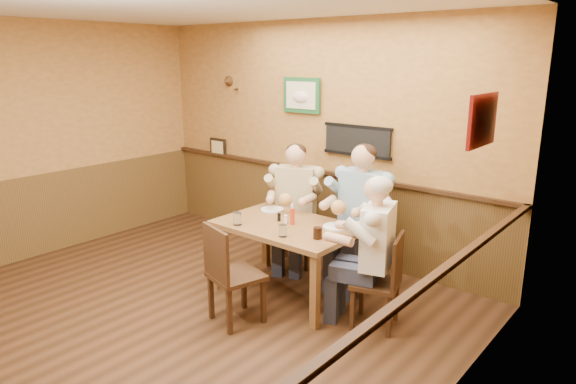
{
  "coord_description": "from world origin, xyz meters",
  "views": [
    {
      "loc": [
        3.65,
        -2.47,
        2.36
      ],
      "look_at": [
        0.6,
        1.23,
        1.1
      ],
      "focal_mm": 32.0,
      "sensor_mm": 36.0,
      "label": 1
    }
  ],
  "objects_px": {
    "chair_right_end": "(376,281)",
    "diner_white_elder": "(377,261)",
    "chair_near_side": "(236,273)",
    "cola_tumbler": "(318,233)",
    "chair_back_left": "(296,227)",
    "hot_sauce_bottle": "(292,215)",
    "salt_shaker": "(286,219)",
    "water_glass_mid": "(283,231)",
    "dining_table": "(287,233)",
    "pepper_shaker": "(279,217)",
    "water_glass_left": "(237,219)",
    "diner_tan_shirt": "(296,211)",
    "chair_back_right": "(361,241)",
    "diner_blue_polo": "(362,223)"
  },
  "relations": [
    {
      "from": "diner_tan_shirt",
      "to": "pepper_shaker",
      "type": "height_order",
      "value": "diner_tan_shirt"
    },
    {
      "from": "chair_near_side",
      "to": "cola_tumbler",
      "type": "relative_size",
      "value": 8.67
    },
    {
      "from": "chair_right_end",
      "to": "chair_near_side",
      "type": "distance_m",
      "value": 1.26
    },
    {
      "from": "chair_near_side",
      "to": "hot_sauce_bottle",
      "type": "relative_size",
      "value": 5.01
    },
    {
      "from": "chair_near_side",
      "to": "dining_table",
      "type": "bearing_deg",
      "value": -74.13
    },
    {
      "from": "diner_tan_shirt",
      "to": "water_glass_mid",
      "type": "relative_size",
      "value": 11.23
    },
    {
      "from": "diner_tan_shirt",
      "to": "diner_white_elder",
      "type": "relative_size",
      "value": 1.03
    },
    {
      "from": "chair_right_end",
      "to": "water_glass_left",
      "type": "height_order",
      "value": "water_glass_left"
    },
    {
      "from": "chair_back_right",
      "to": "cola_tumbler",
      "type": "xyz_separation_m",
      "value": [
        0.04,
        -0.85,
        0.33
      ]
    },
    {
      "from": "water_glass_mid",
      "to": "salt_shaker",
      "type": "relative_size",
      "value": 1.27
    },
    {
      "from": "chair_back_left",
      "to": "diner_tan_shirt",
      "type": "bearing_deg",
      "value": 66.47
    },
    {
      "from": "diner_blue_polo",
      "to": "pepper_shaker",
      "type": "xyz_separation_m",
      "value": [
        -0.57,
        -0.68,
        0.11
      ]
    },
    {
      "from": "dining_table",
      "to": "diner_white_elder",
      "type": "distance_m",
      "value": 1.03
    },
    {
      "from": "chair_back_right",
      "to": "chair_near_side",
      "type": "distance_m",
      "value": 1.5
    },
    {
      "from": "chair_right_end",
      "to": "diner_tan_shirt",
      "type": "bearing_deg",
      "value": -131.9
    },
    {
      "from": "water_glass_mid",
      "to": "salt_shaker",
      "type": "height_order",
      "value": "water_glass_mid"
    },
    {
      "from": "chair_back_left",
      "to": "chair_back_right",
      "type": "distance_m",
      "value": 0.87
    },
    {
      "from": "dining_table",
      "to": "chair_back_right",
      "type": "bearing_deg",
      "value": 57.59
    },
    {
      "from": "water_glass_left",
      "to": "pepper_shaker",
      "type": "relative_size",
      "value": 1.52
    },
    {
      "from": "chair_near_side",
      "to": "diner_white_elder",
      "type": "relative_size",
      "value": 0.75
    },
    {
      "from": "chair_back_right",
      "to": "cola_tumbler",
      "type": "distance_m",
      "value": 0.91
    },
    {
      "from": "chair_back_left",
      "to": "water_glass_left",
      "type": "distance_m",
      "value": 1.07
    },
    {
      "from": "dining_table",
      "to": "cola_tumbler",
      "type": "relative_size",
      "value": 12.93
    },
    {
      "from": "dining_table",
      "to": "chair_right_end",
      "type": "height_order",
      "value": "chair_right_end"
    },
    {
      "from": "pepper_shaker",
      "to": "chair_right_end",
      "type": "bearing_deg",
      "value": -1.26
    },
    {
      "from": "chair_right_end",
      "to": "water_glass_left",
      "type": "relative_size",
      "value": 6.79
    },
    {
      "from": "salt_shaker",
      "to": "hot_sauce_bottle",
      "type": "bearing_deg",
      "value": 26.13
    },
    {
      "from": "dining_table",
      "to": "salt_shaker",
      "type": "height_order",
      "value": "salt_shaker"
    },
    {
      "from": "water_glass_left",
      "to": "diner_tan_shirt",
      "type": "bearing_deg",
      "value": 93.16
    },
    {
      "from": "diner_blue_polo",
      "to": "hot_sauce_bottle",
      "type": "distance_m",
      "value": 0.8
    },
    {
      "from": "chair_back_right",
      "to": "hot_sauce_bottle",
      "type": "xyz_separation_m",
      "value": [
        -0.4,
        -0.67,
        0.37
      ]
    },
    {
      "from": "water_glass_left",
      "to": "water_glass_mid",
      "type": "bearing_deg",
      "value": 2.33
    },
    {
      "from": "chair_back_right",
      "to": "diner_tan_shirt",
      "type": "xyz_separation_m",
      "value": [
        -0.87,
        -0.03,
        0.17
      ]
    },
    {
      "from": "chair_near_side",
      "to": "cola_tumbler",
      "type": "distance_m",
      "value": 0.83
    },
    {
      "from": "hot_sauce_bottle",
      "to": "salt_shaker",
      "type": "xyz_separation_m",
      "value": [
        -0.06,
        -0.03,
        -0.05
      ]
    },
    {
      "from": "chair_back_right",
      "to": "chair_right_end",
      "type": "distance_m",
      "value": 0.91
    },
    {
      "from": "cola_tumbler",
      "to": "chair_near_side",
      "type": "bearing_deg",
      "value": -129.39
    },
    {
      "from": "chair_near_side",
      "to": "hot_sauce_bottle",
      "type": "height_order",
      "value": "chair_near_side"
    },
    {
      "from": "chair_right_end",
      "to": "pepper_shaker",
      "type": "bearing_deg",
      "value": -108.28
    },
    {
      "from": "diner_tan_shirt",
      "to": "salt_shaker",
      "type": "xyz_separation_m",
      "value": [
        0.41,
        -0.67,
        0.15
      ]
    },
    {
      "from": "chair_back_left",
      "to": "diner_white_elder",
      "type": "distance_m",
      "value": 1.61
    },
    {
      "from": "dining_table",
      "to": "hot_sauce_bottle",
      "type": "bearing_deg",
      "value": 34.14
    },
    {
      "from": "chair_near_side",
      "to": "hot_sauce_bottle",
      "type": "xyz_separation_m",
      "value": [
        0.04,
        0.76,
        0.37
      ]
    },
    {
      "from": "water_glass_mid",
      "to": "pepper_shaker",
      "type": "bearing_deg",
      "value": 134.76
    },
    {
      "from": "chair_back_left",
      "to": "chair_right_end",
      "type": "bearing_deg",
      "value": -48.41
    },
    {
      "from": "chair_near_side",
      "to": "pepper_shaker",
      "type": "relative_size",
      "value": 11.12
    },
    {
      "from": "chair_right_end",
      "to": "diner_white_elder",
      "type": "bearing_deg",
      "value": 0.0
    },
    {
      "from": "water_glass_left",
      "to": "water_glass_mid",
      "type": "xyz_separation_m",
      "value": [
        0.57,
        0.02,
        -0.01
      ]
    },
    {
      "from": "pepper_shaker",
      "to": "hot_sauce_bottle",
      "type": "bearing_deg",
      "value": 1.53
    },
    {
      "from": "water_glass_left",
      "to": "water_glass_mid",
      "type": "distance_m",
      "value": 0.57
    }
  ]
}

